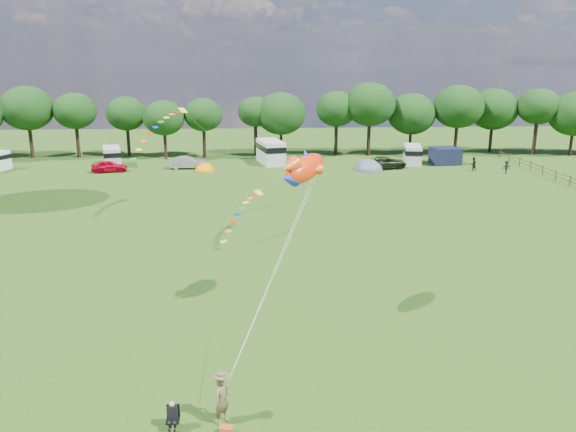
{
  "coord_description": "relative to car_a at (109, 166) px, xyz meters",
  "views": [
    {
      "loc": [
        -1.86,
        -24.61,
        12.99
      ],
      "look_at": [
        0.0,
        8.0,
        4.0
      ],
      "focal_mm": 35.0,
      "sensor_mm": 36.0,
      "label": 1
    }
  ],
  "objects": [
    {
      "name": "kite_bag",
      "position": [
        16.72,
        -51.07,
        -0.55
      ],
      "size": [
        0.52,
        0.4,
        0.33
      ],
      "primitive_type": "cube",
      "rotation": [
        0.0,
        0.0,
        -0.19
      ],
      "color": "#BB4722",
      "rests_on": "ground"
    },
    {
      "name": "walker_b",
      "position": [
        47.98,
        -3.56,
        0.06
      ],
      "size": [
        1.01,
        0.5,
        1.54
      ],
      "primitive_type": "imported",
      "rotation": [
        0.0,
        0.0,
        3.18
      ],
      "color": "black",
      "rests_on": "ground"
    },
    {
      "name": "car_d",
      "position": [
        34.16,
        0.41,
        0.04
      ],
      "size": [
        5.98,
        3.8,
        1.51
      ],
      "primitive_type": "imported",
      "rotation": [
        0.0,
        0.0,
        1.82
      ],
      "color": "black",
      "rests_on": "ground"
    },
    {
      "name": "awning_navy",
      "position": [
        42.68,
        3.02,
        0.36
      ],
      "size": [
        3.83,
        3.28,
        2.16
      ],
      "primitive_type": "cube",
      "rotation": [
        0.0,
        0.0,
        0.15
      ],
      "color": "black",
      "rests_on": "ground"
    },
    {
      "name": "tent_greyblue",
      "position": [
        31.83,
        -0.51,
        -0.7
      ],
      "size": [
        3.65,
        4.0,
        2.72
      ],
      "color": "#4A5663",
      "rests_on": "ground"
    },
    {
      "name": "walker_a",
      "position": [
        44.54,
        -1.9,
        0.15
      ],
      "size": [
        0.96,
        0.73,
        1.74
      ],
      "primitive_type": "imported",
      "rotation": [
        0.0,
        0.0,
        3.42
      ],
      "color": "black",
      "rests_on": "ground"
    },
    {
      "name": "tree_line",
      "position": [
        25.1,
        11.01,
        5.63
      ],
      "size": [
        102.98,
        10.98,
        10.27
      ],
      "color": "black",
      "rests_on": "ground"
    },
    {
      "name": "ground_plane",
      "position": [
        19.8,
        -43.98,
        -0.72
      ],
      "size": [
        180.0,
        180.0,
        0.0
      ],
      "primitive_type": "plane",
      "color": "black",
      "rests_on": "ground"
    },
    {
      "name": "kite_flyer",
      "position": [
        16.54,
        -50.34,
        0.24
      ],
      "size": [
        0.79,
        0.84,
        1.92
      ],
      "primitive_type": "imported",
      "rotation": [
        0.0,
        0.0,
        0.92
      ],
      "color": "brown",
      "rests_on": "ground"
    },
    {
      "name": "streamer_kite_b",
      "position": [
        10.18,
        -21.05,
        7.18
      ],
      "size": [
        4.33,
        4.78,
        3.83
      ],
      "rotation": [
        0.0,
        0.0,
        0.9
      ],
      "color": "#FDFF22",
      "rests_on": "ground"
    },
    {
      "name": "car_a",
      "position": [
        0.0,
        0.0,
        0.0
      ],
      "size": [
        4.57,
        2.65,
        1.43
      ],
      "primitive_type": "imported",
      "rotation": [
        0.0,
        0.0,
        1.81
      ],
      "color": "#B60018",
      "rests_on": "ground"
    },
    {
      "name": "campervan_c",
      "position": [
        19.84,
        5.01,
        0.91
      ],
      "size": [
        3.92,
        6.62,
        3.04
      ],
      "rotation": [
        0.0,
        0.0,
        1.79
      ],
      "color": "silver",
      "rests_on": "ground"
    },
    {
      "name": "car_b",
      "position": [
        9.31,
        1.77,
        0.06
      ],
      "size": [
        4.42,
        1.77,
        1.54
      ],
      "primitive_type": "imported",
      "rotation": [
        0.0,
        0.0,
        1.6
      ],
      "color": "gray",
      "rests_on": "ground"
    },
    {
      "name": "campervan_d",
      "position": [
        38.53,
        3.82,
        0.58
      ],
      "size": [
        3.03,
        5.25,
        2.42
      ],
      "rotation": [
        0.0,
        0.0,
        1.37
      ],
      "color": "#BDBCBF",
      "rests_on": "ground"
    },
    {
      "name": "streamer_kite_c",
      "position": [
        17.03,
        -27.92,
        1.75
      ],
      "size": [
        3.18,
        4.96,
        2.8
      ],
      "rotation": [
        0.0,
        0.0,
        0.73
      ],
      "color": "#D6E20A",
      "rests_on": "ground"
    },
    {
      "name": "tent_orange",
      "position": [
        11.6,
        -0.06,
        -0.7
      ],
      "size": [
        2.54,
        2.78,
        1.99
      ],
      "color": "orange",
      "rests_on": "ground"
    },
    {
      "name": "campervan_b",
      "position": [
        -0.67,
        4.37,
        0.59
      ],
      "size": [
        3.34,
        5.33,
        2.43
      ],
      "rotation": [
        0.0,
        0.0,
        1.84
      ],
      "color": "#B6B6B8",
      "rests_on": "ground"
    },
    {
      "name": "camp_chair",
      "position": [
        14.77,
        -50.67,
        -0.01
      ],
      "size": [
        0.5,
        0.49,
        1.19
      ],
      "rotation": [
        0.0,
        0.0,
        0.03
      ],
      "color": "#99999E",
      "rests_on": "ground"
    },
    {
      "name": "fence",
      "position": [
        51.8,
        -9.48,
        -0.02
      ],
      "size": [
        0.12,
        33.12,
        1.2
      ],
      "color": "#472D19",
      "rests_on": "ground"
    },
    {
      "name": "fish_kite",
      "position": [
        20.17,
        -41.5,
        7.19
      ],
      "size": [
        2.97,
        3.34,
        1.9
      ],
      "rotation": [
        0.0,
        -0.21,
        0.89
      ],
      "color": "#EF3007",
      "rests_on": "ground"
    }
  ]
}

